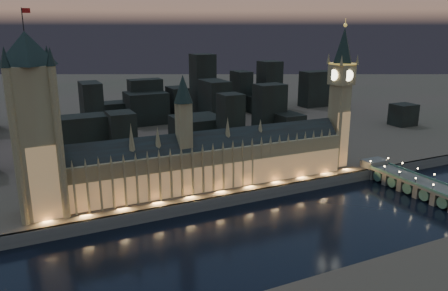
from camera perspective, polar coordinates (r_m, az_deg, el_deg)
name	(u,v)px	position (r m, az deg, el deg)	size (l,w,h in m)	color
ground_plane	(257,232)	(260.15, 4.34, -11.17)	(2000.00, 2000.00, 0.00)	black
north_bank	(97,97)	(738.84, -16.27, 6.07)	(2000.00, 960.00, 8.00)	#474833
embankment_wall	(226,201)	(291.38, 0.31, -7.24)	(2000.00, 2.50, 8.00)	#4D504E
palace_of_westminster	(211,161)	(300.70, -1.72, -1.98)	(202.00, 25.05, 78.00)	#886E4D
victoria_tower	(34,118)	(267.48, -23.54, 3.33)	(31.68, 31.68, 117.33)	#886E4D
elizabeth_tower	(341,86)	(349.25, 15.04, 7.50)	(18.00, 18.00, 113.36)	#886E4D
westminster_bridge	(424,189)	(337.37, 24.70, -5.13)	(19.32, 113.00, 15.90)	#4D504E
city_backdrop	(167,107)	(479.20, -7.46, 4.98)	(491.13, 215.63, 77.61)	black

